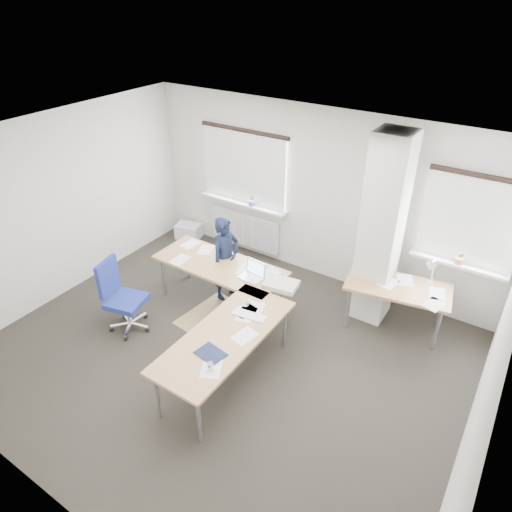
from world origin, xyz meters
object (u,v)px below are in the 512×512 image
Objects in this scene: desk_main at (226,299)px; task_chair at (126,311)px; desk_side at (398,288)px; person at (226,259)px.

desk_main is 1.52m from task_chair.
person is at bearing -174.46° from desk_side.
task_chair is (-1.35, -0.60, -0.39)m from desk_main.
task_chair is at bearing -156.64° from desk_side.
person reaches higher than desk_side.
desk_side reaches higher than desk_main.
person is at bearing 126.87° from desk_main.
desk_side is (1.84, 1.50, -0.01)m from desk_main.
desk_side is at bearing 39.51° from desk_main.
desk_side is at bearing 20.16° from task_chair.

